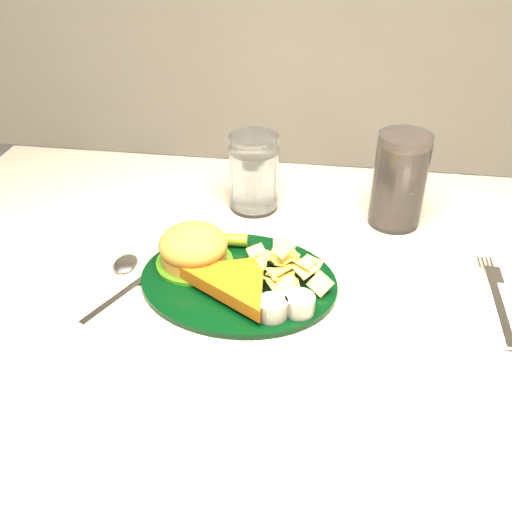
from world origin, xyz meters
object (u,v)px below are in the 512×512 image
(dinner_plate, at_px, (238,265))
(water_glass, at_px, (254,173))
(cola_glass, at_px, (399,180))
(table, at_px, (271,456))
(fork_napkin, at_px, (500,309))

(dinner_plate, bearing_deg, water_glass, 100.22)
(dinner_plate, distance_m, cola_glass, 0.30)
(table, relative_size, fork_napkin, 7.03)
(table, xyz_separation_m, fork_napkin, (0.30, -0.01, 0.38))
(table, height_order, cola_glass, cola_glass)
(dinner_plate, height_order, cola_glass, cola_glass)
(fork_napkin, bearing_deg, cola_glass, 121.69)
(dinner_plate, relative_size, fork_napkin, 1.62)
(table, height_order, water_glass, water_glass)
(table, bearing_deg, dinner_plate, 178.40)
(dinner_plate, height_order, fork_napkin, dinner_plate)
(dinner_plate, distance_m, water_glass, 0.22)
(table, distance_m, dinner_plate, 0.41)
(water_glass, xyz_separation_m, fork_napkin, (0.36, -0.23, -0.06))
(table, bearing_deg, water_glass, 106.26)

